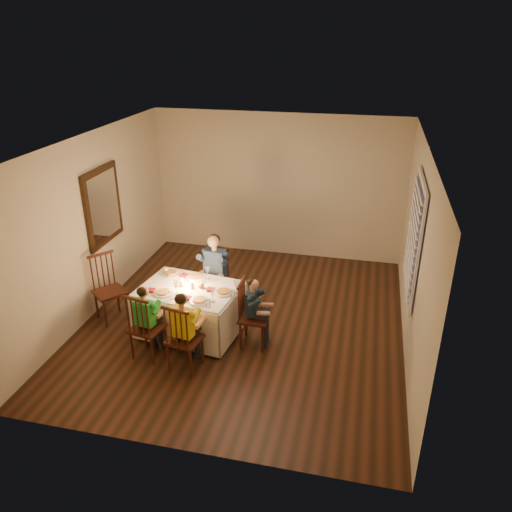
% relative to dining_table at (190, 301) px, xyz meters
% --- Properties ---
extents(ground, '(5.00, 5.00, 0.00)m').
position_rel_dining_table_xyz_m(ground, '(0.66, 0.41, -0.49)').
color(ground, black).
rests_on(ground, ground).
extents(wall_left, '(0.02, 5.00, 2.60)m').
position_rel_dining_table_xyz_m(wall_left, '(-1.59, 0.41, 0.81)').
color(wall_left, beige).
rests_on(wall_left, ground).
extents(wall_right, '(0.02, 5.00, 2.60)m').
position_rel_dining_table_xyz_m(wall_right, '(2.91, 0.41, 0.81)').
color(wall_right, beige).
rests_on(wall_right, ground).
extents(wall_back, '(4.50, 0.02, 2.60)m').
position_rel_dining_table_xyz_m(wall_back, '(0.66, 2.91, 0.81)').
color(wall_back, beige).
rests_on(wall_back, ground).
extents(ceiling, '(5.00, 5.00, 0.00)m').
position_rel_dining_table_xyz_m(ceiling, '(0.66, 0.41, 2.11)').
color(ceiling, white).
rests_on(ceiling, wall_back).
extents(dining_table, '(1.45, 1.13, 0.66)m').
position_rel_dining_table_xyz_m(dining_table, '(0.00, 0.00, 0.00)').
color(dining_table, white).
rests_on(dining_table, ground).
extents(chair_adult, '(0.43, 0.42, 0.95)m').
position_rel_dining_table_xyz_m(chair_adult, '(0.13, 0.73, -0.49)').
color(chair_adult, black).
rests_on(chair_adult, ground).
extents(chair_near_left, '(0.45, 0.44, 0.95)m').
position_rel_dining_table_xyz_m(chair_near_left, '(-0.34, -0.66, -0.49)').
color(chair_near_left, black).
rests_on(chair_near_left, ground).
extents(chair_near_right, '(0.45, 0.43, 0.95)m').
position_rel_dining_table_xyz_m(chair_near_right, '(0.22, -0.79, -0.49)').
color(chair_near_right, black).
rests_on(chair_near_right, ground).
extents(chair_end, '(0.37, 0.39, 0.95)m').
position_rel_dining_table_xyz_m(chair_end, '(0.93, -0.10, -0.49)').
color(chair_end, black).
rests_on(chair_end, ground).
extents(chair_extra, '(0.56, 0.56, 1.00)m').
position_rel_dining_table_xyz_m(chair_extra, '(-1.24, 0.05, -0.49)').
color(chair_extra, black).
rests_on(chair_extra, ground).
extents(adult, '(0.46, 0.43, 1.18)m').
position_rel_dining_table_xyz_m(adult, '(0.13, 0.73, -0.49)').
color(adult, navy).
rests_on(adult, ground).
extents(child_green, '(0.38, 0.36, 1.02)m').
position_rel_dining_table_xyz_m(child_green, '(-0.34, -0.66, -0.49)').
color(child_green, green).
rests_on(child_green, ground).
extents(child_yellow, '(0.41, 0.38, 1.07)m').
position_rel_dining_table_xyz_m(child_yellow, '(0.22, -0.79, -0.49)').
color(child_yellow, yellow).
rests_on(child_yellow, ground).
extents(child_teal, '(0.28, 0.31, 0.99)m').
position_rel_dining_table_xyz_m(child_teal, '(0.93, -0.10, -0.49)').
color(child_teal, '#172839').
rests_on(child_teal, ground).
extents(setting_adult, '(0.29, 0.29, 0.02)m').
position_rel_dining_table_xyz_m(setting_adult, '(-0.00, 0.28, 0.21)').
color(setting_adult, white).
rests_on(setting_adult, dining_table).
extents(setting_green, '(0.29, 0.29, 0.02)m').
position_rel_dining_table_xyz_m(setting_green, '(-0.28, -0.23, 0.21)').
color(setting_green, white).
rests_on(setting_green, dining_table).
extents(setting_yellow, '(0.29, 0.29, 0.02)m').
position_rel_dining_table_xyz_m(setting_yellow, '(0.26, -0.32, 0.21)').
color(setting_yellow, white).
rests_on(setting_yellow, dining_table).
extents(setting_teal, '(0.29, 0.29, 0.02)m').
position_rel_dining_table_xyz_m(setting_teal, '(0.50, -0.03, 0.21)').
color(setting_teal, white).
rests_on(setting_teal, dining_table).
extents(candle_left, '(0.06, 0.06, 0.10)m').
position_rel_dining_table_xyz_m(candle_left, '(-0.10, 0.01, 0.25)').
color(candle_left, white).
rests_on(candle_left, dining_table).
extents(candle_right, '(0.06, 0.06, 0.10)m').
position_rel_dining_table_xyz_m(candle_right, '(0.06, -0.01, 0.25)').
color(candle_right, white).
rests_on(candle_right, dining_table).
extents(squash, '(0.09, 0.09, 0.09)m').
position_rel_dining_table_xyz_m(squash, '(-0.46, 0.34, 0.24)').
color(squash, yellow).
rests_on(squash, dining_table).
extents(orange_fruit, '(0.08, 0.08, 0.08)m').
position_rel_dining_table_xyz_m(orange_fruit, '(0.17, 0.02, 0.24)').
color(orange_fruit, '#E65213').
rests_on(orange_fruit, dining_table).
extents(serving_bowl, '(0.21, 0.21, 0.05)m').
position_rel_dining_table_xyz_m(serving_bowl, '(-0.35, 0.27, 0.22)').
color(serving_bowl, white).
rests_on(serving_bowl, dining_table).
extents(wall_mirror, '(0.06, 0.95, 1.15)m').
position_rel_dining_table_xyz_m(wall_mirror, '(-1.56, 0.71, 1.01)').
color(wall_mirror, black).
rests_on(wall_mirror, wall_left).
extents(window_blinds, '(0.07, 1.34, 1.54)m').
position_rel_dining_table_xyz_m(window_blinds, '(2.87, 0.51, 1.01)').
color(window_blinds, black).
rests_on(window_blinds, wall_right).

